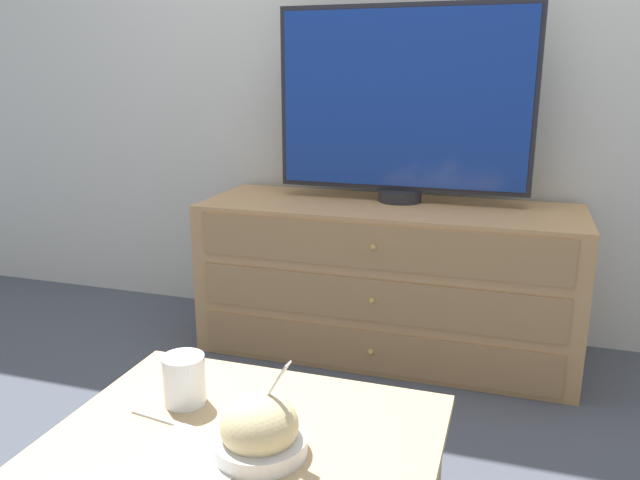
# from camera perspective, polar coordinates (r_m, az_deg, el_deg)

# --- Properties ---
(ground_plane) EXTENTS (12.00, 12.00, 0.00)m
(ground_plane) POSITION_cam_1_polar(r_m,az_deg,el_deg) (2.98, 5.96, -7.44)
(ground_plane) COLOR #474C56
(wall_back) EXTENTS (12.00, 0.05, 2.60)m
(wall_back) POSITION_cam_1_polar(r_m,az_deg,el_deg) (2.78, 6.84, 18.32)
(wall_back) COLOR silver
(wall_back) RESTS_ON ground_plane
(dresser) EXTENTS (1.51, 0.54, 0.62)m
(dresser) POSITION_cam_1_polar(r_m,az_deg,el_deg) (2.59, 6.12, -3.59)
(dresser) COLOR tan
(dresser) RESTS_ON ground_plane
(tv) EXTENTS (1.02, 0.18, 0.77)m
(tv) POSITION_cam_1_polar(r_m,az_deg,el_deg) (2.55, 7.61, 12.27)
(tv) COLOR #232328
(tv) RESTS_ON dresser
(coffee_table) EXTENTS (0.73, 0.55, 0.47)m
(coffee_table) POSITION_cam_1_polar(r_m,az_deg,el_deg) (1.30, -6.81, -20.34)
(coffee_table) COLOR tan
(coffee_table) RESTS_ON ground_plane
(takeout_bowl) EXTENTS (0.17, 0.17, 0.18)m
(takeout_bowl) POSITION_cam_1_polar(r_m,az_deg,el_deg) (1.18, -5.54, -16.98)
(takeout_bowl) COLOR silver
(takeout_bowl) RESTS_ON coffee_table
(drink_cup) EXTENTS (0.09, 0.09, 0.10)m
(drink_cup) POSITION_cam_1_polar(r_m,az_deg,el_deg) (1.36, -12.29, -12.60)
(drink_cup) COLOR white
(drink_cup) RESTS_ON coffee_table
(napkin) EXTENTS (0.18, 0.18, 0.00)m
(napkin) POSITION_cam_1_polar(r_m,az_deg,el_deg) (1.20, -11.57, -19.10)
(napkin) COLOR silver
(napkin) RESTS_ON coffee_table
(knife) EXTENTS (0.18, 0.04, 0.01)m
(knife) POSITION_cam_1_polar(r_m,az_deg,el_deg) (1.31, -13.69, -15.81)
(knife) COLOR silver
(knife) RESTS_ON coffee_table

